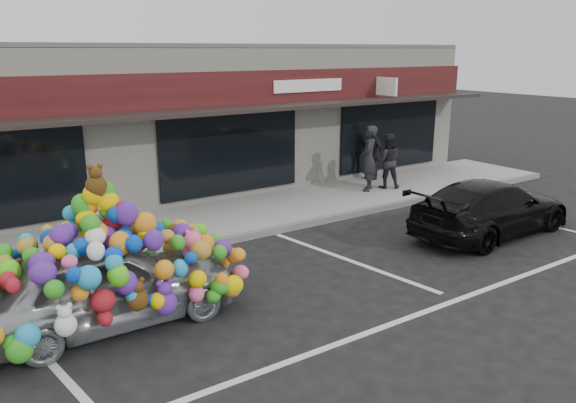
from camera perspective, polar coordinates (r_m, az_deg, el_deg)
ground at (r=9.95m, az=-5.66°, el=-9.59°), size 90.00×90.00×0.00m
shop_building at (r=17.08m, az=-19.74°, el=7.61°), size 24.00×7.20×4.31m
sidewalk at (r=13.35m, az=-13.97°, el=-3.08°), size 26.00×3.00×0.15m
kerb at (r=12.02m, az=-11.44°, el=-4.97°), size 26.00×0.18×0.16m
parking_stripe_left at (r=9.23m, az=-24.47°, el=-13.04°), size 0.73×4.37×0.01m
parking_stripe_mid at (r=11.57m, az=6.15°, el=-5.93°), size 0.73×4.37×0.01m
parking_stripe_right at (r=15.47m, az=21.62°, el=-1.48°), size 0.73×4.37×0.01m
lane_line at (r=9.42m, az=12.38°, el=-11.38°), size 14.00×0.12×0.01m
toy_car at (r=9.09m, az=-18.12°, el=-6.98°), size 2.92×4.31×2.49m
black_sedan at (r=13.72m, az=19.93°, el=-0.60°), size 1.94×4.46×1.28m
pedestrian_a at (r=16.47m, az=8.20°, el=4.35°), size 0.82×0.80×1.90m
pedestrian_b at (r=16.91m, az=10.05°, el=4.08°), size 1.00×0.95×1.63m
pedestrian_c at (r=18.01m, az=8.59°, el=4.88°), size 1.00×0.46×1.67m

